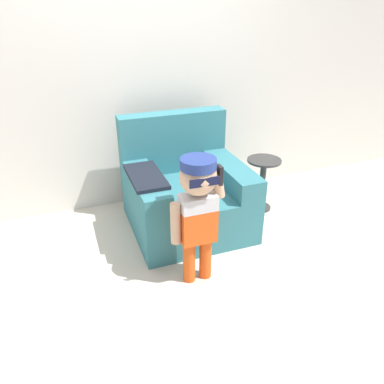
% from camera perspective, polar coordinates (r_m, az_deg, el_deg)
% --- Properties ---
extents(ground_plane, '(10.00, 10.00, 0.00)m').
position_cam_1_polar(ground_plane, '(3.36, -4.39, -6.05)').
color(ground_plane, beige).
extents(wall_back, '(10.00, 0.05, 2.60)m').
position_cam_1_polar(wall_back, '(3.54, -8.54, 18.18)').
color(wall_back, silver).
rests_on(wall_back, ground_plane).
extents(armchair, '(1.00, 0.98, 0.95)m').
position_cam_1_polar(armchair, '(3.32, -1.08, -0.01)').
color(armchair, teal).
rests_on(armchair, ground_plane).
extents(person_child, '(0.39, 0.29, 0.95)m').
position_cam_1_polar(person_child, '(2.49, 0.86, -1.64)').
color(person_child, '#E05119').
rests_on(person_child, ground_plane).
extents(side_table, '(0.32, 0.32, 0.52)m').
position_cam_1_polar(side_table, '(3.64, 10.69, 1.87)').
color(side_table, '#333333').
rests_on(side_table, ground_plane).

